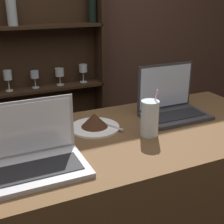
{
  "coord_description": "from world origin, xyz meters",
  "views": [
    {
      "loc": [
        -0.46,
        -0.76,
        1.67
      ],
      "look_at": [
        0.06,
        0.38,
        1.19
      ],
      "focal_mm": 50.0,
      "sensor_mm": 36.0,
      "label": 1
    }
  ],
  "objects_px": {
    "laptop_near": "(37,154)",
    "laptop_far": "(171,104)",
    "cake_plate": "(95,123)",
    "water_glass": "(150,118)"
  },
  "relations": [
    {
      "from": "laptop_far",
      "to": "water_glass",
      "type": "bearing_deg",
      "value": -144.89
    },
    {
      "from": "laptop_near",
      "to": "laptop_far",
      "type": "xyz_separation_m",
      "value": [
        0.72,
        0.22,
        0.01
      ]
    },
    {
      "from": "laptop_near",
      "to": "cake_plate",
      "type": "bearing_deg",
      "value": 36.16
    },
    {
      "from": "laptop_far",
      "to": "water_glass",
      "type": "relative_size",
      "value": 1.57
    },
    {
      "from": "laptop_near",
      "to": "laptop_far",
      "type": "distance_m",
      "value": 0.75
    },
    {
      "from": "laptop_far",
      "to": "water_glass",
      "type": "distance_m",
      "value": 0.27
    },
    {
      "from": "laptop_far",
      "to": "cake_plate",
      "type": "relative_size",
      "value": 1.39
    },
    {
      "from": "cake_plate",
      "to": "laptop_far",
      "type": "bearing_deg",
      "value": -1.02
    },
    {
      "from": "laptop_far",
      "to": "cake_plate",
      "type": "distance_m",
      "value": 0.41
    },
    {
      "from": "cake_plate",
      "to": "water_glass",
      "type": "relative_size",
      "value": 1.13
    }
  ]
}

